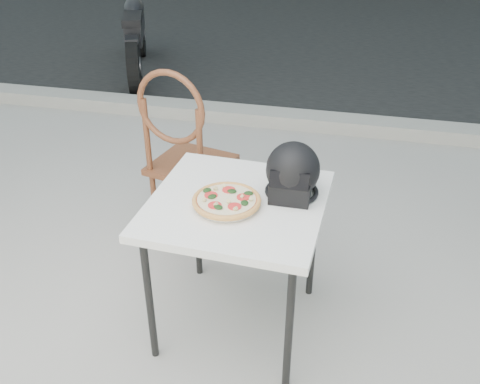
% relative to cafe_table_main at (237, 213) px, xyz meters
% --- Properties ---
extents(ground, '(80.00, 80.00, 0.00)m').
position_rel_cafe_table_main_xyz_m(ground, '(-0.56, -0.42, -0.68)').
color(ground, '#9F9C97').
rests_on(ground, ground).
extents(street_asphalt, '(30.00, 8.00, 0.00)m').
position_rel_cafe_table_main_xyz_m(street_asphalt, '(-0.56, 6.58, -0.68)').
color(street_asphalt, black).
rests_on(street_asphalt, ground).
extents(curb, '(30.00, 0.25, 0.12)m').
position_rel_cafe_table_main_xyz_m(curb, '(-0.56, 2.58, -0.62)').
color(curb, gray).
rests_on(curb, ground).
extents(cafe_table_main, '(0.83, 0.83, 0.75)m').
position_rel_cafe_table_main_xyz_m(cafe_table_main, '(0.00, 0.00, 0.00)').
color(cafe_table_main, white).
rests_on(cafe_table_main, ground).
extents(plate, '(0.35, 0.35, 0.02)m').
position_rel_cafe_table_main_xyz_m(plate, '(-0.04, -0.05, 0.08)').
color(plate, white).
rests_on(plate, cafe_table_main).
extents(pizza, '(0.37, 0.37, 0.04)m').
position_rel_cafe_table_main_xyz_m(pizza, '(-0.04, -0.05, 0.10)').
color(pizza, '#E19E52').
rests_on(pizza, plate).
extents(helmet, '(0.25, 0.26, 0.26)m').
position_rel_cafe_table_main_xyz_m(helmet, '(0.23, 0.11, 0.18)').
color(helmet, black).
rests_on(helmet, cafe_table_main).
extents(cafe_chair_main, '(0.53, 0.53, 1.15)m').
position_rel_cafe_table_main_xyz_m(cafe_chair_main, '(-0.48, 0.66, -0.04)').
color(cafe_chair_main, brown).
rests_on(cafe_chair_main, ground).
extents(motorcycle, '(0.80, 1.88, 0.98)m').
position_rel_cafe_table_main_xyz_m(motorcycle, '(-2.04, 3.67, -0.25)').
color(motorcycle, black).
rests_on(motorcycle, street_asphalt).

